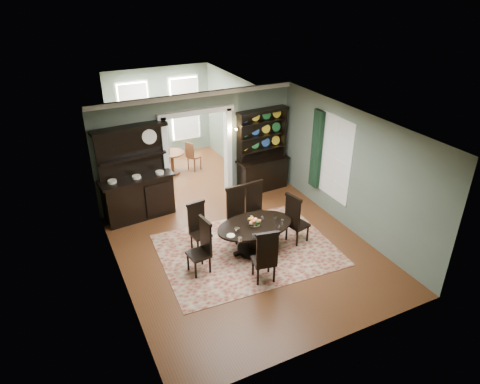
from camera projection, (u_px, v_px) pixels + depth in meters
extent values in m
cube|color=#5F3019|center=(247.00, 253.00, 9.78)|extent=(5.50, 6.00, 0.01)
cube|color=silver|center=(248.00, 127.00, 8.39)|extent=(5.50, 6.00, 0.01)
cube|color=slate|center=(117.00, 225.00, 8.02)|extent=(0.01, 6.00, 3.00)
cube|color=slate|center=(351.00, 171.00, 10.14)|extent=(0.01, 6.00, 3.00)
cube|color=slate|center=(334.00, 275.00, 6.69)|extent=(5.50, 0.01, 3.00)
cube|color=slate|center=(129.00, 159.00, 10.77)|extent=(1.85, 0.01, 3.00)
cube|color=slate|center=(257.00, 137.00, 12.18)|extent=(1.85, 0.01, 3.00)
cube|color=slate|center=(195.00, 102.00, 10.89)|extent=(1.80, 0.01, 0.50)
cube|color=white|center=(195.00, 95.00, 10.77)|extent=(5.50, 0.10, 0.12)
cube|color=#5F3019|center=(180.00, 174.00, 13.57)|extent=(3.50, 3.50, 0.01)
cube|color=silver|center=(173.00, 78.00, 12.18)|extent=(3.50, 3.50, 0.01)
cube|color=slate|center=(118.00, 137.00, 12.19)|extent=(0.01, 3.50, 3.00)
cube|color=slate|center=(229.00, 120.00, 13.55)|extent=(0.01, 3.50, 3.00)
cube|color=slate|center=(160.00, 113.00, 14.26)|extent=(3.50, 0.01, 3.00)
cube|color=white|center=(135.00, 115.00, 13.87)|extent=(1.05, 0.06, 2.20)
cube|color=white|center=(185.00, 109.00, 14.53)|extent=(1.05, 0.06, 2.20)
cube|color=white|center=(166.00, 162.00, 11.24)|extent=(0.14, 0.25, 2.50)
cube|color=white|center=(228.00, 151.00, 11.94)|extent=(0.14, 0.25, 2.50)
cube|color=white|center=(196.00, 112.00, 11.01)|extent=(2.08, 0.25, 0.14)
cube|color=white|center=(335.00, 158.00, 10.57)|extent=(0.02, 1.10, 2.00)
cube|color=white|center=(335.00, 158.00, 10.57)|extent=(0.01, 1.22, 2.12)
cube|color=#16331D|center=(317.00, 150.00, 11.08)|extent=(0.10, 0.35, 2.10)
cube|color=#AC942E|center=(231.00, 131.00, 11.61)|extent=(0.08, 0.05, 0.18)
sphere|color=#FFD88C|center=(229.00, 130.00, 11.42)|extent=(0.07, 0.07, 0.07)
sphere|color=#FFD88C|center=(236.00, 129.00, 11.50)|extent=(0.07, 0.07, 0.07)
cube|color=maroon|center=(247.00, 250.00, 9.87)|extent=(4.04, 3.12, 0.01)
ellipsoid|color=black|center=(255.00, 226.00, 9.53)|extent=(1.80, 1.17, 0.05)
cylinder|color=black|center=(255.00, 227.00, 9.55)|extent=(1.69, 1.69, 0.03)
cylinder|color=black|center=(255.00, 238.00, 9.68)|extent=(0.22, 0.22, 0.62)
cylinder|color=black|center=(254.00, 249.00, 9.83)|extent=(0.78, 0.78, 0.09)
cylinder|color=silver|center=(254.00, 225.00, 9.47)|extent=(0.28, 0.28, 0.05)
cube|color=black|center=(201.00, 234.00, 9.69)|extent=(0.46, 0.44, 0.05)
cube|color=black|center=(196.00, 217.00, 9.66)|extent=(0.42, 0.09, 0.70)
cube|color=black|center=(196.00, 203.00, 9.49)|extent=(0.45, 0.11, 0.07)
cylinder|color=black|center=(198.00, 248.00, 9.59)|extent=(0.05, 0.05, 0.41)
cylinder|color=black|center=(211.00, 243.00, 9.74)|extent=(0.05, 0.05, 0.41)
cylinder|color=black|center=(192.00, 241.00, 9.83)|extent=(0.05, 0.05, 0.41)
cylinder|color=black|center=(204.00, 237.00, 9.99)|extent=(0.05, 0.05, 0.41)
cube|color=black|center=(240.00, 222.00, 10.07)|extent=(0.48, 0.46, 0.06)
cube|color=black|center=(236.00, 203.00, 10.05)|extent=(0.47, 0.07, 0.79)
cube|color=black|center=(236.00, 188.00, 9.86)|extent=(0.51, 0.09, 0.08)
cylinder|color=black|center=(236.00, 236.00, 9.96)|extent=(0.05, 0.05, 0.47)
cylinder|color=black|center=(250.00, 232.00, 10.11)|extent=(0.05, 0.05, 0.47)
cylinder|color=black|center=(229.00, 228.00, 10.25)|extent=(0.05, 0.05, 0.47)
cylinder|color=black|center=(243.00, 225.00, 10.40)|extent=(0.05, 0.05, 0.47)
cube|color=black|center=(258.00, 215.00, 10.36)|extent=(0.49, 0.47, 0.06)
cube|color=black|center=(254.00, 198.00, 10.33)|extent=(0.46, 0.08, 0.77)
cube|color=black|center=(254.00, 183.00, 10.15)|extent=(0.50, 0.11, 0.08)
cylinder|color=black|center=(256.00, 229.00, 10.25)|extent=(0.05, 0.05, 0.45)
cylinder|color=black|center=(268.00, 225.00, 10.41)|extent=(0.05, 0.05, 0.45)
cylinder|color=black|center=(248.00, 222.00, 10.52)|extent=(0.05, 0.05, 0.45)
cylinder|color=black|center=(260.00, 218.00, 10.68)|extent=(0.05, 0.05, 0.45)
cube|color=black|center=(199.00, 255.00, 8.97)|extent=(0.47, 0.49, 0.06)
cube|color=black|center=(206.00, 237.00, 8.89)|extent=(0.10, 0.44, 0.74)
cube|color=black|center=(205.00, 221.00, 8.71)|extent=(0.13, 0.48, 0.08)
cylinder|color=black|center=(188.00, 262.00, 9.11)|extent=(0.05, 0.05, 0.44)
cylinder|color=black|center=(196.00, 270.00, 8.86)|extent=(0.05, 0.05, 0.44)
cylinder|color=black|center=(202.00, 256.00, 9.28)|extent=(0.05, 0.05, 0.44)
cylinder|color=black|center=(210.00, 264.00, 9.03)|extent=(0.05, 0.05, 0.44)
cube|color=black|center=(298.00, 224.00, 10.01)|extent=(0.51, 0.53, 0.06)
cube|color=black|center=(293.00, 213.00, 9.72)|extent=(0.14, 0.45, 0.76)
cube|color=black|center=(294.00, 198.00, 9.54)|extent=(0.17, 0.49, 0.08)
cylinder|color=black|center=(308.00, 233.00, 10.09)|extent=(0.05, 0.05, 0.45)
cylinder|color=black|center=(297.00, 227.00, 10.33)|extent=(0.05, 0.05, 0.45)
cylinder|color=black|center=(297.00, 238.00, 9.89)|extent=(0.05, 0.05, 0.45)
cylinder|color=black|center=(287.00, 232.00, 10.14)|extent=(0.05, 0.05, 0.45)
cube|color=black|center=(264.00, 261.00, 8.75)|extent=(0.52, 0.50, 0.06)
cube|color=black|center=(267.00, 251.00, 8.41)|extent=(0.45, 0.13, 0.76)
cube|color=black|center=(268.00, 234.00, 8.23)|extent=(0.49, 0.16, 0.08)
cylinder|color=black|center=(269.00, 263.00, 9.05)|extent=(0.05, 0.05, 0.45)
cylinder|color=black|center=(253.00, 266.00, 8.97)|extent=(0.05, 0.05, 0.45)
cylinder|color=black|center=(274.00, 274.00, 8.75)|extent=(0.05, 0.05, 0.45)
cylinder|color=black|center=(258.00, 276.00, 8.67)|extent=(0.05, 0.05, 0.45)
cube|color=black|center=(139.00, 198.00, 10.97)|extent=(1.78, 0.76, 1.08)
cube|color=black|center=(136.00, 178.00, 10.71)|extent=(1.90, 0.83, 0.05)
cube|color=black|center=(131.00, 151.00, 10.60)|extent=(1.73, 0.26, 1.28)
cube|color=black|center=(133.00, 157.00, 10.57)|extent=(1.70, 0.47, 0.04)
cube|color=black|center=(129.00, 128.00, 10.20)|extent=(1.87, 0.56, 0.09)
cube|color=black|center=(262.00, 174.00, 12.43)|extent=(1.45, 0.60, 0.91)
cube|color=black|center=(263.00, 160.00, 12.22)|extent=(1.55, 0.66, 0.04)
cube|color=black|center=(260.00, 134.00, 12.05)|extent=(1.42, 0.15, 1.38)
cube|color=black|center=(240.00, 139.00, 11.71)|extent=(0.07, 0.27, 1.42)
cube|color=black|center=(283.00, 132.00, 12.24)|extent=(0.07, 0.27, 1.42)
cube|color=black|center=(263.00, 111.00, 11.63)|extent=(1.54, 0.42, 0.08)
cube|color=black|center=(261.00, 149.00, 12.16)|extent=(1.43, 0.36, 0.03)
cube|color=black|center=(262.00, 135.00, 11.97)|extent=(1.43, 0.36, 0.03)
cube|color=black|center=(262.00, 122.00, 11.78)|extent=(1.43, 0.36, 0.03)
cylinder|color=brown|center=(172.00, 153.00, 13.25)|extent=(0.78, 0.78, 0.04)
cylinder|color=brown|center=(172.00, 163.00, 13.41)|extent=(0.10, 0.10, 0.68)
cylinder|color=brown|center=(173.00, 172.00, 13.56)|extent=(0.43, 0.43, 0.06)
cylinder|color=brown|center=(163.00, 162.00, 13.26)|extent=(0.40, 0.40, 0.04)
cube|color=brown|center=(168.00, 154.00, 13.21)|extent=(0.05, 0.36, 0.50)
cylinder|color=brown|center=(158.00, 168.00, 13.43)|extent=(0.04, 0.04, 0.45)
cylinder|color=brown|center=(160.00, 171.00, 13.20)|extent=(0.04, 0.04, 0.45)
cylinder|color=brown|center=(167.00, 166.00, 13.52)|extent=(0.04, 0.04, 0.45)
cylinder|color=brown|center=(169.00, 170.00, 13.30)|extent=(0.04, 0.04, 0.45)
cylinder|color=brown|center=(194.00, 156.00, 13.62)|extent=(0.41, 0.41, 0.04)
cube|color=brown|center=(190.00, 151.00, 13.38)|extent=(0.18, 0.35, 0.51)
cylinder|color=brown|center=(201.00, 163.00, 13.74)|extent=(0.04, 0.04, 0.46)
cylinder|color=brown|center=(195.00, 160.00, 13.91)|extent=(0.04, 0.04, 0.46)
cylinder|color=brown|center=(194.00, 166.00, 13.55)|extent=(0.04, 0.04, 0.46)
cylinder|color=brown|center=(188.00, 163.00, 13.71)|extent=(0.04, 0.04, 0.46)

